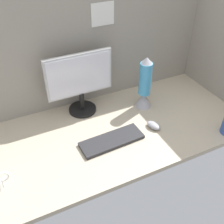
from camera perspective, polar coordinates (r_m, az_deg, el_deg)
name	(u,v)px	position (r cm, az deg, el deg)	size (l,w,h in cm)	color
ground_plane	(108,131)	(164.39, -0.86, -4.03)	(180.00, 80.00, 3.00)	tan
cubicle_wall_back	(82,46)	(172.06, -6.40, 13.82)	(180.00, 5.50, 77.80)	gray
monitor	(80,81)	(167.13, -6.88, 6.61)	(42.29, 18.00, 40.30)	black
keyboard	(112,140)	(154.53, -0.03, -6.07)	(37.00, 13.00, 2.00)	#262628
mouse	(154,125)	(165.24, 8.89, -2.85)	(5.60, 9.60, 3.40)	#99999E
lava_lamp	(145,87)	(175.20, 6.97, 5.39)	(10.97, 10.97, 35.90)	#A5A5AD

